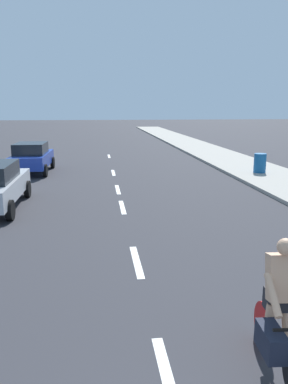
# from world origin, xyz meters

# --- Properties ---
(ground_plane) EXTENTS (160.00, 160.00, 0.00)m
(ground_plane) POSITION_xyz_m (0.00, 20.00, 0.00)
(ground_plane) COLOR #2D2D33
(sidewalk_strip) EXTENTS (3.60, 80.00, 0.14)m
(sidewalk_strip) POSITION_xyz_m (7.54, 22.00, 0.07)
(sidewalk_strip) COLOR #9E998E
(sidewalk_strip) RESTS_ON ground
(lane_stripe_1) EXTENTS (0.16, 1.80, 0.01)m
(lane_stripe_1) POSITION_xyz_m (0.00, 3.22, 0.00)
(lane_stripe_1) COLOR white
(lane_stripe_1) RESTS_ON ground
(lane_stripe_2) EXTENTS (0.16, 1.80, 0.01)m
(lane_stripe_2) POSITION_xyz_m (0.00, 7.03, 0.00)
(lane_stripe_2) COLOR white
(lane_stripe_2) RESTS_ON ground
(lane_stripe_3) EXTENTS (0.16, 1.80, 0.01)m
(lane_stripe_3) POSITION_xyz_m (0.00, 11.73, 0.00)
(lane_stripe_3) COLOR white
(lane_stripe_3) RESTS_ON ground
(lane_stripe_4) EXTENTS (0.16, 1.80, 0.01)m
(lane_stripe_4) POSITION_xyz_m (0.00, 14.58, 0.00)
(lane_stripe_4) COLOR white
(lane_stripe_4) RESTS_ON ground
(lane_stripe_5) EXTENTS (0.16, 1.80, 0.01)m
(lane_stripe_5) POSITION_xyz_m (0.00, 18.73, 0.00)
(lane_stripe_5) COLOR white
(lane_stripe_5) RESTS_ON ground
(lane_stripe_6) EXTENTS (0.16, 1.80, 0.01)m
(lane_stripe_6) POSITION_xyz_m (0.00, 25.51, 0.00)
(lane_stripe_6) COLOR white
(lane_stripe_6) RESTS_ON ground
(cyclist) EXTENTS (0.63, 1.71, 1.82)m
(cyclist) POSITION_xyz_m (1.40, 3.22, 0.83)
(cyclist) COLOR black
(cyclist) RESTS_ON ground
(parked_car_blue) EXTENTS (1.94, 4.05, 1.57)m
(parked_car_blue) POSITION_xyz_m (-4.19, 19.27, 0.84)
(parked_car_blue) COLOR #1E389E
(parked_car_blue) RESTS_ON ground
(trash_bin_far) EXTENTS (0.60, 0.60, 0.96)m
(trash_bin_far) POSITION_xyz_m (7.29, 17.10, 0.62)
(trash_bin_far) COLOR #14518C
(trash_bin_far) RESTS_ON sidewalk_strip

